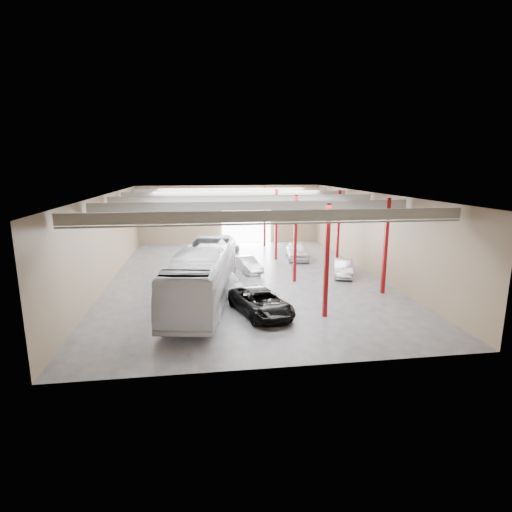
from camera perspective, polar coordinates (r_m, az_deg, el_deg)
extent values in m
cube|color=#494A4E|center=(34.00, -1.55, -2.94)|extent=(22.00, 32.00, 0.01)
cube|color=#A7A6A2|center=(32.85, -1.62, 8.92)|extent=(22.00, 32.00, 0.12)
cube|color=#877254|center=(49.03, -3.75, 5.95)|extent=(22.00, 0.12, 7.00)
cube|color=#877254|center=(17.86, 4.37, -5.57)|extent=(22.00, 0.12, 7.00)
cube|color=#877254|center=(33.82, -20.45, 2.27)|extent=(0.12, 32.00, 7.00)
cube|color=#877254|center=(36.18, 16.02, 3.18)|extent=(0.12, 32.00, 7.00)
cube|color=white|center=(49.20, -1.39, 4.82)|extent=(6.00, 0.20, 5.00)
cube|color=maroon|center=(24.43, 10.05, -0.79)|extent=(0.25, 0.25, 7.00)
cube|color=maroon|center=(31.97, 5.62, 2.45)|extent=(0.25, 0.25, 7.00)
cube|color=maroon|center=(39.69, 2.89, 4.43)|extent=(0.25, 0.25, 7.00)
cube|color=maroon|center=(46.52, 1.23, 5.62)|extent=(0.25, 0.25, 7.00)
cube|color=maroon|center=(30.20, 18.02, 1.30)|extent=(0.25, 0.25, 7.00)
cube|color=maroon|center=(39.29, 11.66, 4.11)|extent=(0.25, 0.25, 7.00)
cube|color=#A7A8A3|center=(21.06, 2.15, 5.72)|extent=(21.60, 0.15, 0.60)
cube|color=#A7A8A3|center=(21.11, 2.14, 4.64)|extent=(21.60, 0.10, 0.10)
cube|color=#A7A8A3|center=(26.95, -0.14, 7.19)|extent=(21.60, 0.15, 0.60)
cube|color=#A7A8A3|center=(26.99, -0.14, 6.35)|extent=(21.60, 0.10, 0.10)
cube|color=#A7A8A3|center=(32.88, -1.62, 8.13)|extent=(21.60, 0.15, 0.60)
cube|color=#A7A8A3|center=(32.91, -1.61, 7.44)|extent=(21.60, 0.10, 0.10)
cube|color=#A7A8A3|center=(38.83, -2.64, 8.78)|extent=(21.60, 0.15, 0.60)
cube|color=#A7A8A3|center=(38.86, -2.64, 8.19)|extent=(21.60, 0.10, 0.10)
cube|color=#A7A8A3|center=(44.80, -3.40, 9.26)|extent=(21.60, 0.15, 0.60)
cube|color=#A7A8A3|center=(44.82, -3.39, 8.75)|extent=(21.60, 0.10, 0.10)
imported|color=silver|center=(27.36, -7.56, -2.74)|extent=(5.56, 13.99, 3.80)
imported|color=black|center=(25.18, 0.69, -6.63)|extent=(4.06, 6.15, 1.57)
imported|color=silver|center=(29.94, -4.18, -3.65)|extent=(2.83, 4.61, 1.46)
imported|color=#ACACB0|center=(35.31, -1.33, -1.22)|extent=(2.63, 4.38, 1.36)
imported|color=gray|center=(45.15, -4.20, 1.77)|extent=(2.79, 5.03, 1.38)
imported|color=#BABABF|center=(34.83, 12.33, -1.67)|extent=(2.76, 4.50, 1.40)
imported|color=white|center=(40.59, 5.88, 0.78)|extent=(2.71, 5.27, 1.72)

